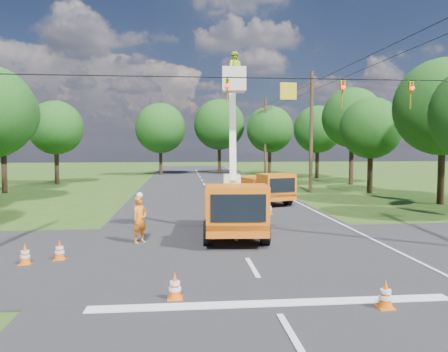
{
  "coord_description": "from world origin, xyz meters",
  "views": [
    {
      "loc": [
        -2.21,
        -13.47,
        3.9
      ],
      "look_at": [
        -0.41,
        5.1,
        2.6
      ],
      "focal_mm": 35.0,
      "sensor_mm": 36.0,
      "label": 1
    }
  ],
  "objects": [
    {
      "name": "ground",
      "position": [
        0.0,
        20.0,
        0.0
      ],
      "size": [
        140.0,
        140.0,
        0.0
      ],
      "primitive_type": "plane",
      "color": "#2C4A16",
      "rests_on": "ground"
    },
    {
      "name": "road_main",
      "position": [
        0.0,
        20.0,
        0.0
      ],
      "size": [
        12.0,
        100.0,
        0.06
      ],
      "primitive_type": "cube",
      "color": "black",
      "rests_on": "ground"
    },
    {
      "name": "road_cross",
      "position": [
        0.0,
        2.0,
        0.0
      ],
      "size": [
        56.0,
        10.0,
        0.07
      ],
      "primitive_type": "cube",
      "color": "black",
      "rests_on": "ground"
    },
    {
      "name": "stop_bar",
      "position": [
        0.0,
        -3.2,
        0.0
      ],
      "size": [
        9.0,
        0.45,
        0.02
      ],
      "primitive_type": "cube",
      "color": "silver",
      "rests_on": "ground"
    },
    {
      "name": "edge_line",
      "position": [
        5.6,
        20.0,
        0.0
      ],
      "size": [
        0.12,
        90.0,
        0.02
      ],
      "primitive_type": "cube",
      "color": "silver",
      "rests_on": "ground"
    },
    {
      "name": "bucket_truck",
      "position": [
        0.02,
        5.05,
        1.66
      ],
      "size": [
        2.92,
        6.54,
        7.96
      ],
      "rotation": [
        0.0,
        0.0,
        -0.07
      ],
      "color": "orange",
      "rests_on": "ground"
    },
    {
      "name": "second_truck",
      "position": [
        3.25,
        15.43,
        1.09
      ],
      "size": [
        3.58,
        5.96,
        2.1
      ],
      "rotation": [
        0.0,
        0.0,
        0.29
      ],
      "color": "orange",
      "rests_on": "ground"
    },
    {
      "name": "ground_worker",
      "position": [
        -3.89,
        4.01,
        0.95
      ],
      "size": [
        0.8,
        0.82,
        1.9
      ],
      "primitive_type": "imported",
      "rotation": [
        0.0,
        0.0,
        0.84
      ],
      "color": "#DA4812",
      "rests_on": "ground"
    },
    {
      "name": "distant_car",
      "position": [
        2.8,
        27.93,
        0.65
      ],
      "size": [
        2.72,
        4.14,
        1.31
      ],
      "primitive_type": "imported",
      "rotation": [
        0.0,
        0.0,
        -0.33
      ],
      "color": "black",
      "rests_on": "ground"
    },
    {
      "name": "traffic_cone_0",
      "position": [
        -2.4,
        -2.61,
        0.36
      ],
      "size": [
        0.38,
        0.38,
        0.71
      ],
      "color": "#ED5C0C",
      "rests_on": "ground"
    },
    {
      "name": "traffic_cone_1",
      "position": [
        2.6,
        -3.72,
        0.36
      ],
      "size": [
        0.38,
        0.38,
        0.71
      ],
      "color": "#ED5C0C",
      "rests_on": "ground"
    },
    {
      "name": "traffic_cone_2",
      "position": [
        1.41,
        6.92,
        0.36
      ],
      "size": [
        0.38,
        0.38,
        0.71
      ],
      "color": "#ED5C0C",
      "rests_on": "ground"
    },
    {
      "name": "traffic_cone_3",
      "position": [
        2.69,
        10.64,
        0.36
      ],
      "size": [
        0.38,
        0.38,
        0.71
      ],
      "color": "#ED5C0C",
      "rests_on": "ground"
    },
    {
      "name": "traffic_cone_4",
      "position": [
        -6.36,
        1.59,
        0.36
      ],
      "size": [
        0.38,
        0.38,
        0.71
      ],
      "color": "#ED5C0C",
      "rests_on": "ground"
    },
    {
      "name": "traffic_cone_5",
      "position": [
        -7.32,
        1.1,
        0.36
      ],
      "size": [
        0.38,
        0.38,
        0.71
      ],
      "color": "#ED5C0C",
      "rests_on": "ground"
    },
    {
      "name": "traffic_cone_7",
      "position": [
        4.48,
        17.05,
        0.36
      ],
      "size": [
        0.38,
        0.38,
        0.71
      ],
      "color": "#ED5C0C",
      "rests_on": "ground"
    },
    {
      "name": "pole_right_mid",
      "position": [
        8.5,
        22.0,
        5.11
      ],
      "size": [
        1.8,
        0.3,
        10.0
      ],
      "color": "#4C3823",
      "rests_on": "ground"
    },
    {
      "name": "pole_right_far",
      "position": [
        8.5,
        42.0,
        5.11
      ],
      "size": [
        1.8,
        0.3,
        10.0
      ],
      "color": "#4C3823",
      "rests_on": "ground"
    },
    {
      "name": "signal_span",
      "position": [
        2.23,
        1.99,
        5.88
      ],
      "size": [
        18.0,
        0.29,
        1.07
      ],
      "color": "black",
      "rests_on": "ground"
    },
    {
      "name": "tree_left_e",
      "position": [
        -16.8,
        24.0,
        6.49
      ],
      "size": [
        5.8,
        5.8,
        9.41
      ],
      "color": "#382616",
      "rests_on": "ground"
    },
    {
      "name": "tree_left_f",
      "position": [
        -14.8,
        32.0,
        5.69
      ],
      "size": [
        5.4,
        5.4,
        8.4
      ],
      "color": "#382616",
      "rests_on": "ground"
    },
    {
      "name": "tree_right_b",
      "position": [
        15.0,
        14.0,
        6.43
      ],
      "size": [
        6.4,
        6.4,
        9.65
      ],
      "color": "#382616",
      "rests_on": "ground"
    },
    {
      "name": "tree_right_c",
      "position": [
        13.2,
        21.0,
        5.31
      ],
      "size": [
        5.0,
        5.0,
        7.83
      ],
      "color": "#382616",
      "rests_on": "ground"
    },
    {
      "name": "tree_right_d",
      "position": [
        14.8,
        29.0,
        6.68
      ],
      "size": [
        6.0,
        6.0,
        9.7
      ],
      "color": "#382616",
      "rests_on": "ground"
    },
    {
      "name": "tree_right_e",
      "position": [
        13.8,
        37.0,
        5.81
      ],
      "size": [
        5.6,
        5.6,
        8.63
      ],
      "color": "#382616",
      "rests_on": "ground"
    },
    {
      "name": "tree_far_a",
      "position": [
        -5.0,
        45.0,
        6.19
      ],
      "size": [
        6.6,
        6.6,
        9.5
      ],
      "color": "#382616",
      "rests_on": "ground"
    },
    {
      "name": "tree_far_b",
      "position": [
        3.0,
        47.0,
        6.81
      ],
      "size": [
        7.0,
        7.0,
        10.32
      ],
      "color": "#382616",
      "rests_on": "ground"
    },
    {
      "name": "tree_far_c",
      "position": [
        9.5,
        44.0,
        6.06
      ],
      "size": [
        6.2,
        6.2,
        9.18
      ],
      "color": "#382616",
      "rests_on": "ground"
    }
  ]
}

